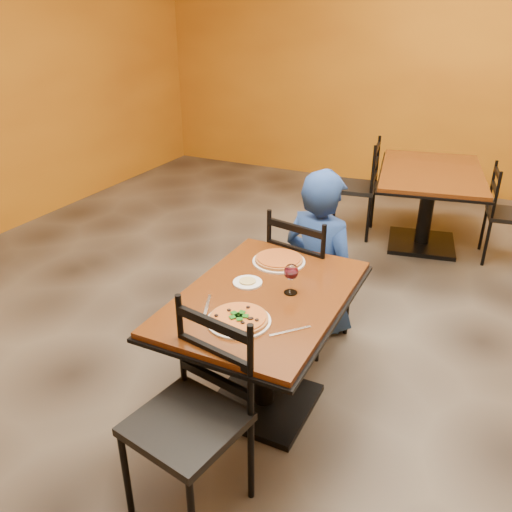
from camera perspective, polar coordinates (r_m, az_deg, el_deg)
The scene contains 18 objects.
floor at distance 3.54m, azimuth 4.38°, elevation -11.02°, with size 7.00×8.00×0.01m, color black.
wall_back at distance 6.75m, azimuth 18.56°, elevation 19.38°, with size 7.00×0.01×3.00m, color #C87816.
table_main at distance 2.84m, azimuth 0.90°, elevation -7.50°, with size 0.83×1.23×0.75m.
table_second at distance 5.13m, azimuth 18.39°, elevation 6.89°, with size 1.15×1.51×0.75m.
chair_main_near at distance 2.37m, azimuth -7.63°, elevation -17.86°, with size 0.44×0.44×0.97m, color black, non-canonical shape.
chair_main_far at distance 3.49m, azimuth 5.90°, elevation -2.18°, with size 0.44×0.44×0.97m, color black, non-canonical shape.
chair_second_left at distance 5.29m, azimuth 10.53°, elevation 7.39°, with size 0.43×0.43×0.96m, color black, non-canonical shape.
chair_second_right at distance 5.14m, azimuth 26.11°, elevation 4.02°, with size 0.39×0.39×0.87m, color black, non-canonical shape.
diner at distance 3.62m, azimuth 7.10°, elevation 0.60°, with size 0.59×0.39×1.17m, color navy.
plate_main at distance 2.50m, azimuth -1.90°, elevation -7.11°, with size 0.31×0.31×0.01m, color white.
pizza_main at distance 2.50m, azimuth -1.90°, elevation -6.80°, with size 0.28×0.28×0.02m, color #97200A.
plate_far at distance 3.06m, azimuth 2.51°, elevation -0.60°, with size 0.31×0.31×0.01m, color white.
pizza_far at distance 3.05m, azimuth 2.52°, elevation -0.33°, with size 0.28×0.28×0.02m, color #B45E22.
side_plate at distance 2.83m, azimuth -0.93°, elevation -2.91°, with size 0.16×0.16×0.01m, color white.
dip at distance 2.83m, azimuth -0.93°, elevation -2.75°, with size 0.09×0.09×0.01m, color tan.
wine_glass at distance 2.70m, azimuth 3.85°, elevation -2.38°, with size 0.08×0.08×0.18m, color white, non-canonical shape.
fork at distance 2.65m, azimuth -5.33°, elevation -5.30°, with size 0.01×0.19×0.00m, color silver.
knife at distance 2.44m, azimuth 3.77°, elevation -8.19°, with size 0.01×0.21×0.00m, color silver.
Camera 1 is at (1.00, -2.65, 2.12)m, focal length 36.57 mm.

